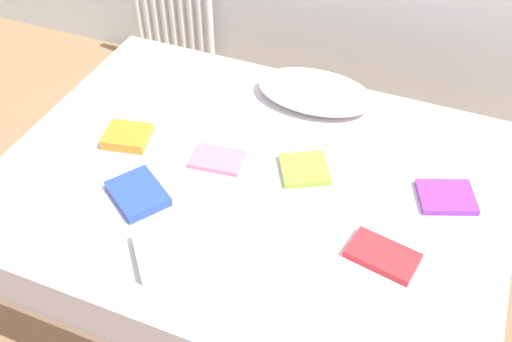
{
  "coord_description": "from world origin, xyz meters",
  "views": [
    {
      "loc": [
        0.63,
        -1.5,
        2.08
      ],
      "look_at": [
        0.0,
        0.05,
        0.48
      ],
      "focal_mm": 40.82,
      "sensor_mm": 36.0,
      "label": 1
    }
  ],
  "objects": [
    {
      "name": "textbook_purple",
      "position": [
        0.72,
        0.16,
        0.51
      ],
      "size": [
        0.25,
        0.23,
        0.03
      ],
      "primitive_type": "cube",
      "rotation": [
        0.0,
        0.0,
        0.37
      ],
      "color": "purple",
      "rests_on": "bed"
    },
    {
      "name": "bed",
      "position": [
        0.0,
        0.0,
        0.25
      ],
      "size": [
        2.0,
        1.5,
        0.5
      ],
      "color": "brown",
      "rests_on": "ground"
    },
    {
      "name": "textbook_lime",
      "position": [
        0.18,
        0.1,
        0.51
      ],
      "size": [
        0.24,
        0.24,
        0.03
      ],
      "primitive_type": "cube",
      "rotation": [
        0.0,
        0.0,
        0.5
      ],
      "color": "#8CC638",
      "rests_on": "bed"
    },
    {
      "name": "textbook_orange",
      "position": [
        -0.56,
        0.0,
        0.52
      ],
      "size": [
        0.21,
        0.19,
        0.04
      ],
      "primitive_type": "cube",
      "rotation": [
        0.0,
        0.0,
        0.2
      ],
      "color": "orange",
      "rests_on": "bed"
    },
    {
      "name": "pillow",
      "position": [
        0.08,
        0.55,
        0.55
      ],
      "size": [
        0.53,
        0.31,
        0.1
      ],
      "primitive_type": "ellipsoid",
      "color": "white",
      "rests_on": "bed"
    },
    {
      "name": "textbook_pink",
      "position": [
        -0.16,
        0.02,
        0.51
      ],
      "size": [
        0.22,
        0.16,
        0.02
      ],
      "primitive_type": "cube",
      "rotation": [
        0.0,
        0.0,
        0.12
      ],
      "color": "pink",
      "rests_on": "bed"
    },
    {
      "name": "textbook_red",
      "position": [
        0.57,
        -0.21,
        0.52
      ],
      "size": [
        0.25,
        0.18,
        0.03
      ],
      "primitive_type": "cube",
      "rotation": [
        0.0,
        0.0,
        -0.18
      ],
      "color": "red",
      "rests_on": "bed"
    },
    {
      "name": "radiator",
      "position": [
        -1.0,
        1.2,
        0.34
      ],
      "size": [
        0.52,
        0.04,
        0.52
      ],
      "color": "white",
      "rests_on": "ground"
    },
    {
      "name": "ground_plane",
      "position": [
        0.0,
        0.0,
        0.0
      ],
      "size": [
        8.0,
        8.0,
        0.0
      ],
      "primitive_type": "plane",
      "color": "#93704C"
    },
    {
      "name": "textbook_blue",
      "position": [
        -0.35,
        -0.27,
        0.52
      ],
      "size": [
        0.28,
        0.27,
        0.04
      ],
      "primitive_type": "cube",
      "rotation": [
        0.0,
        0.0,
        -0.59
      ],
      "color": "#2847B7",
      "rests_on": "bed"
    },
    {
      "name": "textbook_white",
      "position": [
        -0.12,
        -0.48,
        0.53
      ],
      "size": [
        0.26,
        0.27,
        0.05
      ],
      "primitive_type": "cube",
      "rotation": [
        0.0,
        0.0,
        -0.87
      ],
      "color": "white",
      "rests_on": "bed"
    }
  ]
}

